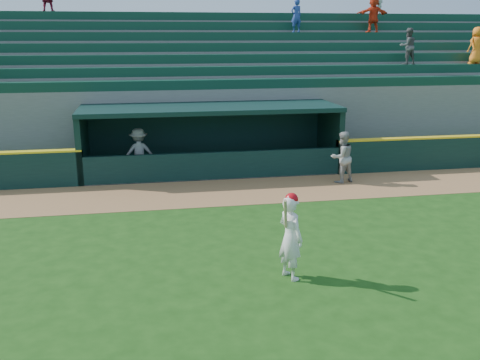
% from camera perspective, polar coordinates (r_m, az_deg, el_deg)
% --- Properties ---
extents(ground, '(120.00, 120.00, 0.00)m').
position_cam_1_polar(ground, '(12.89, 1.27, -7.44)').
color(ground, '#1A4210').
rests_on(ground, ground).
extents(warning_track, '(40.00, 3.00, 0.01)m').
position_cam_1_polar(warning_track, '(17.44, -1.91, -1.29)').
color(warning_track, '#94653B').
rests_on(warning_track, ground).
extents(dugout_player_front, '(1.02, 0.88, 1.78)m').
position_cam_1_polar(dugout_player_front, '(18.74, 10.83, 2.41)').
color(dugout_player_front, '#989893').
rests_on(dugout_player_front, ground).
extents(dugout_player_inside, '(1.20, 0.77, 1.75)m').
position_cam_1_polar(dugout_player_inside, '(19.57, -10.73, 2.90)').
color(dugout_player_inside, '#9F9F9A').
rests_on(dugout_player_inside, ground).
extents(dugout, '(9.40, 2.80, 2.46)m').
position_cam_1_polar(dugout, '(20.12, -3.23, 4.89)').
color(dugout, slate).
rests_on(dugout, ground).
extents(stands, '(34.50, 6.25, 7.61)m').
position_cam_1_polar(stands, '(24.47, -4.63, 9.18)').
color(stands, slate).
rests_on(stands, ground).
extents(batter_at_plate, '(0.66, 0.86, 1.88)m').
position_cam_1_polar(batter_at_plate, '(11.18, 5.42, -5.97)').
color(batter_at_plate, silver).
rests_on(batter_at_plate, ground).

